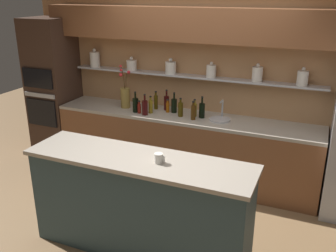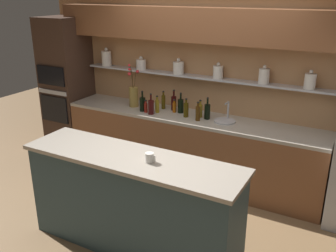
% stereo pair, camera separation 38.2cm
% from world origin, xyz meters
% --- Properties ---
extents(ground_plane, '(12.00, 12.00, 0.00)m').
position_xyz_m(ground_plane, '(0.00, 0.00, 0.00)').
color(ground_plane, olive).
extents(back_wall_unit, '(5.20, 0.44, 2.60)m').
position_xyz_m(back_wall_unit, '(-0.00, 1.53, 1.55)').
color(back_wall_unit, tan).
rests_on(back_wall_unit, ground_plane).
extents(back_counter_unit, '(3.60, 0.62, 0.92)m').
position_xyz_m(back_counter_unit, '(-0.16, 1.24, 0.46)').
color(back_counter_unit, brown).
rests_on(back_counter_unit, ground_plane).
extents(island_counter, '(2.22, 0.61, 1.02)m').
position_xyz_m(island_counter, '(0.00, -0.38, 0.51)').
color(island_counter, '#334C56').
rests_on(island_counter, ground_plane).
extents(oven_tower, '(0.61, 0.64, 2.13)m').
position_xyz_m(oven_tower, '(-2.29, 1.24, 1.06)').
color(oven_tower, '#3D281E').
rests_on(oven_tower, ground_plane).
extents(flower_vase, '(0.13, 0.16, 0.62)m').
position_xyz_m(flower_vase, '(-1.05, 1.25, 1.09)').
color(flower_vase, olive).
rests_on(flower_vase, back_counter_unit).
extents(sink_fixture, '(0.27, 0.27, 0.25)m').
position_xyz_m(sink_fixture, '(0.34, 1.25, 0.95)').
color(sink_fixture, '#B7B7BC').
rests_on(sink_fixture, back_counter_unit).
extents(bottle_oil_0, '(0.07, 0.07, 0.25)m').
position_xyz_m(bottle_oil_0, '(-0.19, 1.19, 1.02)').
color(bottle_oil_0, '#47380A').
rests_on(bottle_oil_0, back_counter_unit).
extents(bottle_oil_1, '(0.06, 0.06, 0.23)m').
position_xyz_m(bottle_oil_1, '(-0.02, 1.26, 1.01)').
color(bottle_oil_1, olive).
rests_on(bottle_oil_1, back_counter_unit).
extents(bottle_sauce_2, '(0.05, 0.05, 0.18)m').
position_xyz_m(bottle_sauce_2, '(-0.75, 1.09, 0.99)').
color(bottle_sauce_2, maroon).
rests_on(bottle_sauce_2, back_counter_unit).
extents(bottle_spirit_3, '(0.06, 0.06, 0.25)m').
position_xyz_m(bottle_spirit_3, '(0.01, 1.13, 1.02)').
color(bottle_spirit_3, '#4C2D0C').
rests_on(bottle_spirit_3, back_counter_unit).
extents(bottle_wine_4, '(0.08, 0.08, 0.28)m').
position_xyz_m(bottle_wine_4, '(-0.33, 1.31, 1.02)').
color(bottle_wine_4, black).
rests_on(bottle_wine_4, back_counter_unit).
extents(bottle_wine_5, '(0.08, 0.08, 0.29)m').
position_xyz_m(bottle_wine_5, '(-0.82, 1.12, 1.02)').
color(bottle_wine_5, black).
rests_on(bottle_wine_5, back_counter_unit).
extents(bottle_wine_6, '(0.07, 0.07, 0.29)m').
position_xyz_m(bottle_wine_6, '(-0.47, 1.37, 1.03)').
color(bottle_wine_6, '#380C0C').
rests_on(bottle_wine_6, back_counter_unit).
extents(bottle_oil_7, '(0.06, 0.06, 0.24)m').
position_xyz_m(bottle_oil_7, '(-0.61, 1.16, 1.02)').
color(bottle_oil_7, olive).
rests_on(bottle_oil_7, back_counter_unit).
extents(bottle_oil_8, '(0.05, 0.05, 0.26)m').
position_xyz_m(bottle_oil_8, '(-0.62, 1.36, 1.03)').
color(bottle_oil_8, '#47380A').
rests_on(bottle_oil_8, back_counter_unit).
extents(bottle_wine_9, '(0.08, 0.08, 0.29)m').
position_xyz_m(bottle_wine_9, '(0.09, 1.25, 1.02)').
color(bottle_wine_9, black).
rests_on(bottle_wine_9, back_counter_unit).
extents(bottle_wine_10, '(0.08, 0.08, 0.29)m').
position_xyz_m(bottle_wine_10, '(-0.65, 1.06, 1.02)').
color(bottle_wine_10, '#380C0C').
rests_on(bottle_wine_10, back_counter_unit).
extents(bottle_sauce_11, '(0.05, 0.05, 0.18)m').
position_xyz_m(bottle_sauce_11, '(-0.41, 1.29, 1.00)').
color(bottle_sauce_11, '#9E4C0A').
rests_on(bottle_sauce_11, back_counter_unit).
extents(coffee_mug, '(0.10, 0.08, 0.09)m').
position_xyz_m(coffee_mug, '(0.22, -0.40, 1.07)').
color(coffee_mug, silver).
rests_on(coffee_mug, island_counter).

